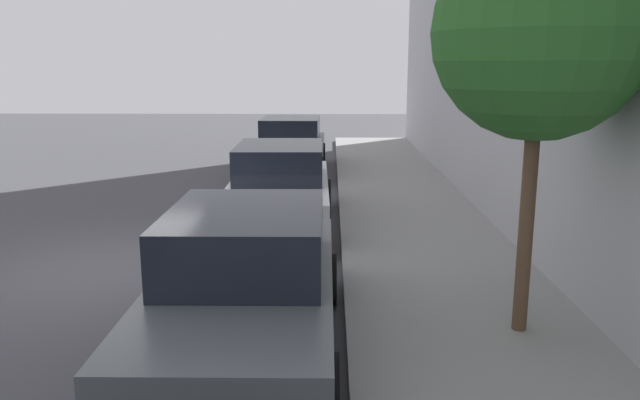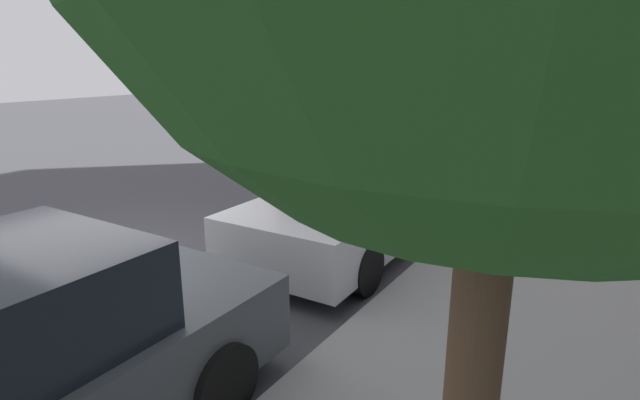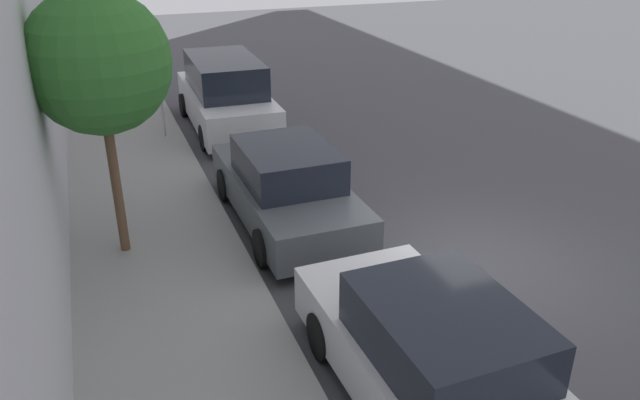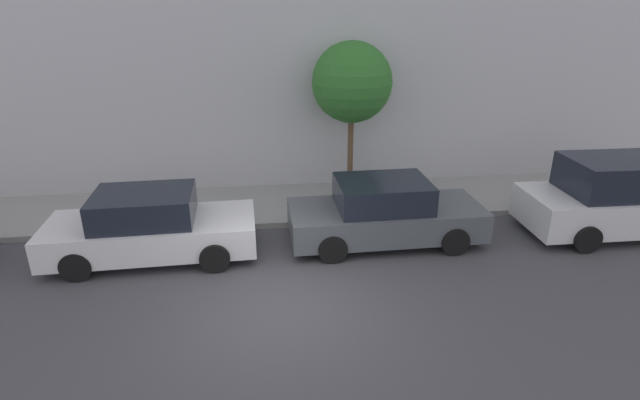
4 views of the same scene
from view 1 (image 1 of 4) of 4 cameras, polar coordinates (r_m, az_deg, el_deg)
The scene contains 6 objects.
ground_plane at distance 9.87m, azimuth -18.83°, elevation -6.10°, with size 60.00×60.00×0.00m, color #424247.
sidewalk at distance 9.40m, azimuth 10.66°, elevation -6.07°, with size 2.80×32.00×0.15m.
parked_sedan_second at distance 6.65m, azimuth -6.74°, elevation -7.85°, with size 1.92×4.51×1.54m.
parked_sedan_third at distance 11.75m, azimuth -3.69°, elevation 1.09°, with size 1.92×4.54×1.54m.
parked_sedan_fourth at distance 17.69m, azimuth -2.69°, elevation 4.88°, with size 1.92×4.52×1.54m.
street_tree at distance 6.79m, azimuth 19.49°, elevation 14.18°, with size 2.18×2.18×4.26m.
Camera 1 is at (3.33, -8.80, 3.00)m, focal length 35.00 mm.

